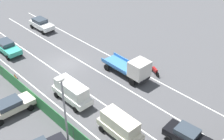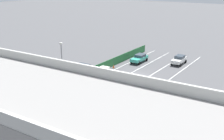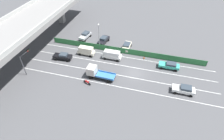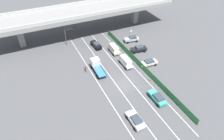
% 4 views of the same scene
% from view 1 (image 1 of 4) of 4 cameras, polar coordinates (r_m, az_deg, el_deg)
% --- Properties ---
extents(ground_plane, '(300.00, 300.00, 0.00)m').
position_cam_1_polar(ground_plane, '(36.27, -9.23, 1.22)').
color(ground_plane, '#4C4C4F').
extents(lane_line_left_edge, '(0.14, 44.11, 0.01)m').
position_cam_1_polar(lane_line_left_edge, '(36.48, 1.33, 1.89)').
color(lane_line_left_edge, silver).
rests_on(lane_line_left_edge, ground).
extents(lane_line_mid_left, '(0.14, 44.11, 0.01)m').
position_cam_1_polar(lane_line_mid_left, '(34.42, -2.87, -0.24)').
color(lane_line_mid_left, silver).
rests_on(lane_line_mid_left, ground).
extents(lane_line_mid_right, '(0.14, 44.11, 0.01)m').
position_cam_1_polar(lane_line_mid_right, '(32.63, -7.57, -2.63)').
color(lane_line_mid_right, silver).
rests_on(lane_line_mid_right, ground).
extents(lane_line_right_edge, '(0.14, 44.11, 0.01)m').
position_cam_1_polar(lane_line_right_edge, '(31.14, -12.79, -5.24)').
color(lane_line_right_edge, silver).
rests_on(lane_line_right_edge, ground).
extents(green_fence, '(0.10, 40.21, 1.56)m').
position_cam_1_polar(green_fence, '(30.14, -15.38, -5.28)').
color(green_fence, '#2D753D').
rests_on(green_fence, ground).
extents(car_sedan_white, '(2.05, 4.40, 1.67)m').
position_cam_1_polar(car_sedan_white, '(45.47, -13.79, 8.84)').
color(car_sedan_white, white).
rests_on(car_sedan_white, ground).
extents(car_van_cream, '(2.02, 4.36, 2.23)m').
position_cam_1_polar(car_van_cream, '(25.42, 1.58, -10.88)').
color(car_van_cream, beige).
rests_on(car_van_cream, ground).
extents(car_van_white, '(1.96, 4.73, 2.23)m').
position_cam_1_polar(car_van_white, '(29.40, -7.96, -4.15)').
color(car_van_white, silver).
rests_on(car_van_white, ground).
extents(car_sedan_black, '(2.21, 4.66, 1.67)m').
position_cam_1_polar(car_sedan_black, '(25.73, 15.08, -12.74)').
color(car_sedan_black, black).
rests_on(car_sedan_black, ground).
extents(car_taxi_teal, '(2.02, 4.67, 1.59)m').
position_cam_1_polar(car_taxi_teal, '(40.17, -20.04, 4.33)').
color(car_taxi_teal, teal).
rests_on(car_taxi_teal, ground).
extents(flatbed_truck_blue, '(2.46, 6.18, 2.65)m').
position_cam_1_polar(flatbed_truck_blue, '(32.46, 4.20, 0.29)').
color(flatbed_truck_blue, black).
rests_on(flatbed_truck_blue, ground).
extents(motorcycle, '(0.91, 1.84, 0.93)m').
position_cam_1_polar(motorcycle, '(34.04, 8.45, -0.11)').
color(motorcycle, black).
rests_on(motorcycle, ground).
extents(parked_sedan_cream, '(4.65, 2.10, 1.52)m').
position_cam_1_polar(parked_sedan_cream, '(29.55, -19.46, -6.77)').
color(parked_sedan_cream, beige).
rests_on(parked_sedan_cream, ground).
extents(street_lamp, '(0.60, 0.36, 7.01)m').
position_cam_1_polar(street_lamp, '(22.86, -9.38, -7.25)').
color(street_lamp, gray).
rests_on(street_lamp, ground).
extents(traffic_cone, '(0.47, 0.47, 0.68)m').
position_cam_1_polar(traffic_cone, '(34.73, -18.59, -1.21)').
color(traffic_cone, orange).
rests_on(traffic_cone, ground).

